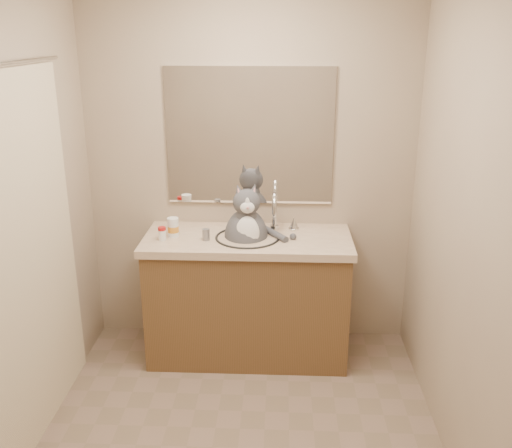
{
  "coord_description": "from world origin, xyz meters",
  "views": [
    {
      "loc": [
        0.21,
        -2.48,
        2.11
      ],
      "look_at": [
        0.07,
        0.65,
        1.04
      ],
      "focal_mm": 40.0,
      "sensor_mm": 36.0,
      "label": 1
    }
  ],
  "objects": [
    {
      "name": "grey_canister",
      "position": [
        -0.26,
        0.89,
        0.89
      ],
      "size": [
        0.06,
        0.06,
        0.07
      ],
      "rotation": [
        0.0,
        0.0,
        -0.21
      ],
      "color": "gray",
      "rests_on": "vanity"
    },
    {
      "name": "shower_curtain",
      "position": [
        -1.05,
        0.1,
        1.03
      ],
      "size": [
        0.02,
        1.3,
        1.93
      ],
      "color": "beige",
      "rests_on": "ground"
    },
    {
      "name": "vanity",
      "position": [
        0.0,
        0.96,
        0.44
      ],
      "size": [
        1.34,
        0.59,
        1.12
      ],
      "color": "brown",
      "rests_on": "ground"
    },
    {
      "name": "mirror",
      "position": [
        0.0,
        1.24,
        1.45
      ],
      "size": [
        1.1,
        0.02,
        0.9
      ],
      "primitive_type": "cube",
      "color": "white",
      "rests_on": "room"
    },
    {
      "name": "room",
      "position": [
        0.0,
        0.0,
        1.2
      ],
      "size": [
        2.22,
        2.52,
        2.42
      ],
      "color": "#856C5B",
      "rests_on": "ground"
    },
    {
      "name": "cat",
      "position": [
        -0.01,
        0.97,
        0.87
      ],
      "size": [
        0.44,
        0.35,
        0.56
      ],
      "rotation": [
        0.0,
        0.0,
        0.14
      ],
      "color": "#49494E",
      "rests_on": "vanity"
    },
    {
      "name": "pill_bottle_orange",
      "position": [
        -0.48,
        0.95,
        0.91
      ],
      "size": [
        0.08,
        0.08,
        0.12
      ],
      "rotation": [
        0.0,
        0.0,
        0.17
      ],
      "color": "white",
      "rests_on": "vanity"
    },
    {
      "name": "pill_bottle_redcap",
      "position": [
        -0.54,
        0.88,
        0.89
      ],
      "size": [
        0.06,
        0.06,
        0.09
      ],
      "rotation": [
        0.0,
        0.0,
        -0.26
      ],
      "color": "white",
      "rests_on": "vanity"
    }
  ]
}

